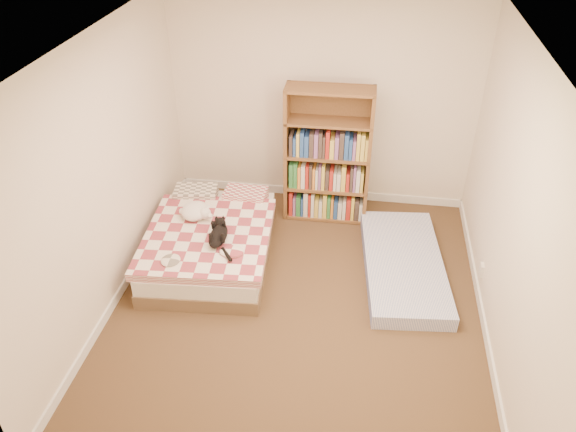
# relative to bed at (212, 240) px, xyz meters

# --- Properties ---
(room) EXTENTS (3.51, 4.01, 2.51)m
(room) POSITION_rel_bed_xyz_m (1.00, -0.60, 0.99)
(room) COLOR #41321C
(room) RESTS_ON ground
(bed) EXTENTS (1.37, 1.81, 0.46)m
(bed) POSITION_rel_bed_xyz_m (0.00, 0.00, 0.00)
(bed) COLOR brown
(bed) RESTS_ON room
(bookshelf) EXTENTS (0.96, 0.33, 1.60)m
(bookshelf) POSITION_rel_bed_xyz_m (1.12, 1.00, 0.37)
(bookshelf) COLOR brown
(bookshelf) RESTS_ON room
(floor_mattress) EXTENTS (0.95, 1.81, 0.16)m
(floor_mattress) POSITION_rel_bed_xyz_m (2.02, 0.05, -0.13)
(floor_mattress) COLOR #7581C3
(floor_mattress) RESTS_ON room
(black_cat) EXTENTS (0.25, 0.65, 0.15)m
(black_cat) POSITION_rel_bed_xyz_m (0.16, -0.24, 0.27)
(black_cat) COLOR black
(black_cat) RESTS_ON bed
(white_dog) EXTENTS (0.40, 0.42, 0.16)m
(white_dog) POSITION_rel_bed_xyz_m (-0.18, 0.10, 0.28)
(white_dog) COLOR white
(white_dog) RESTS_ON bed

